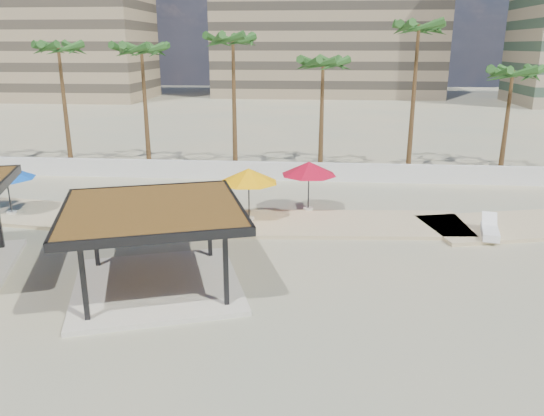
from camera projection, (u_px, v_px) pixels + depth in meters
The scene contains 17 objects.
ground at pixel (238, 285), 19.43m from camera, with size 200.00×200.00×0.00m, color tan.
promenade at pixel (300, 220), 26.55m from camera, with size 44.45×7.97×0.24m.
boundary_wall at pixel (274, 171), 34.49m from camera, with size 56.00×0.30×1.20m, color silver.
building_west at pixel (35, 0), 83.15m from camera, with size 34.00×16.00×32.40m.
building_mid at pixel (328, 9), 89.19m from camera, with size 38.00×16.00×30.40m.
pavilion_central at pixel (154, 240), 18.74m from camera, with size 7.73×7.73×3.10m.
umbrella_a at pixel (6, 172), 26.53m from camera, with size 3.05×3.05×2.52m.
umbrella_b at pixel (249, 176), 25.61m from camera, with size 3.61×3.61×2.58m.
umbrella_c at pixel (309, 168), 27.18m from camera, with size 3.51×3.51×2.57m.
lounger_a at pixel (167, 219), 25.65m from camera, with size 1.11×2.15×0.78m.
lounger_b at pixel (490, 231), 24.01m from camera, with size 1.12×2.23×0.81m.
palm_b at pixel (59, 53), 36.13m from camera, with size 3.00×3.00×9.11m.
palm_c at pixel (142, 55), 35.10m from camera, with size 3.00×3.00×9.00m.
palm_d at pixel (233, 45), 35.19m from camera, with size 3.00×3.00×9.63m.
palm_e at pixel (323, 67), 34.63m from camera, with size 3.00×3.00×8.16m.
palm_f at pixel (418, 34), 33.72m from camera, with size 3.00×3.00×10.36m.
palm_g at pixel (512, 77), 33.61m from camera, with size 3.00×3.00×7.60m.
Camera 1 is at (2.75, -17.56, 8.43)m, focal length 35.00 mm.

